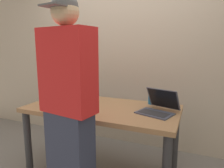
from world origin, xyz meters
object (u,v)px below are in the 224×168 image
Objects in this scene: laptop at (158,107)px; beer_bottle_green at (85,94)px; person_figure at (69,111)px; coffee_mug at (152,100)px; beer_bottle_brown at (71,90)px; beer_bottle_dark at (82,91)px.

beer_bottle_green reaches higher than laptop.
beer_bottle_green is at bearing 110.51° from person_figure.
coffee_mug is (0.70, 0.26, -0.06)m from beer_bottle_green.
beer_bottle_brown is at bearing 179.02° from laptop.
laptop is 0.86m from person_figure.
beer_bottle_brown is 0.92m from coffee_mug.
laptop is 0.92m from beer_bottle_dark.
beer_bottle_green is (0.10, -0.10, -0.01)m from beer_bottle_dark.
laptop is 0.82m from beer_bottle_green.
beer_bottle_green is (-0.81, 0.01, 0.05)m from laptop.
beer_bottle_dark is 0.81m from coffee_mug.
beer_bottle_green reaches higher than coffee_mug.
beer_bottle_dark is 0.82m from person_figure.
beer_bottle_brown is 1.27× the size of beer_bottle_green.
beer_bottle_dark reaches higher than beer_bottle_green.
beer_bottle_brown reaches higher than beer_bottle_green.
coffee_mug is (0.79, 0.16, -0.06)m from beer_bottle_dark.
coffee_mug is (0.46, 0.90, -0.08)m from person_figure.
person_figure reaches higher than beer_bottle_brown.
beer_bottle_green is 0.15× the size of person_figure.
beer_bottle_brown is (-0.99, 0.02, 0.08)m from laptop.
person_figure is at bearing -65.68° from beer_bottle_dark.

